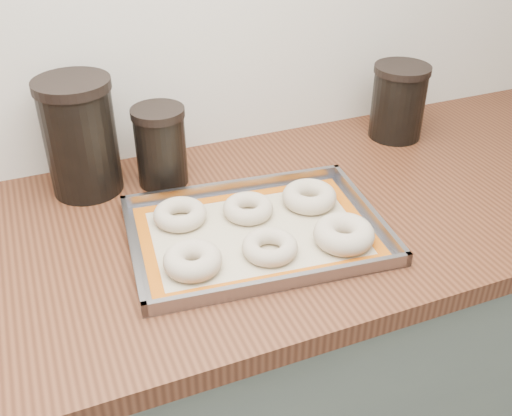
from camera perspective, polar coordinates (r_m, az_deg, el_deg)
name	(u,v)px	position (r m, az deg, el deg)	size (l,w,h in m)	color
cabinet	(288,369)	(1.50, 3.11, -15.05)	(3.00, 0.65, 0.86)	#5B685C
countertop	(295,214)	(1.21, 3.74, -0.57)	(3.06, 0.68, 0.04)	#5A301B
baking_tray	(256,232)	(1.10, 0.00, -2.31)	(0.49, 0.38, 0.03)	gray
baking_mat	(256,233)	(1.11, 0.00, -2.40)	(0.45, 0.33, 0.00)	#C6B793
bagel_front_left	(193,260)	(1.02, -6.05, -4.98)	(0.10, 0.10, 0.04)	beige
bagel_front_mid	(270,247)	(1.05, 1.33, -3.73)	(0.10, 0.10, 0.03)	beige
bagel_front_right	(344,234)	(1.08, 8.37, -2.47)	(0.11, 0.11, 0.04)	beige
bagel_back_left	(180,214)	(1.14, -7.24, -0.60)	(0.10, 0.10, 0.03)	beige
bagel_back_mid	(248,208)	(1.15, -0.77, -0.03)	(0.10, 0.10, 0.03)	beige
bagel_back_right	(309,197)	(1.18, 5.10, 1.09)	(0.11, 0.11, 0.04)	beige
canister_left	(80,137)	(1.24, -16.38, 6.54)	(0.15, 0.15, 0.24)	black
canister_mid	(161,146)	(1.25, -9.06, 5.84)	(0.11, 0.11, 0.17)	black
canister_right	(398,102)	(1.47, 13.40, 9.83)	(0.13, 0.13, 0.18)	black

